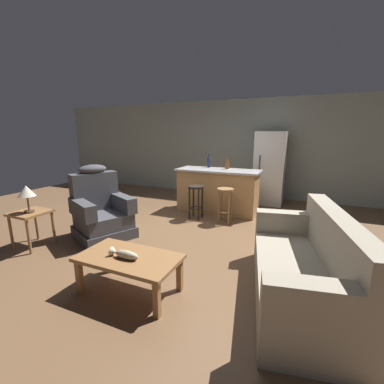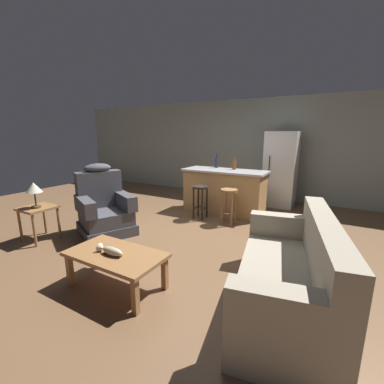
{
  "view_description": "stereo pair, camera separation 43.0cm",
  "coord_description": "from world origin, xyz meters",
  "px_view_note": "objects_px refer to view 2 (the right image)",
  "views": [
    {
      "loc": [
        1.73,
        -3.94,
        1.7
      ],
      "look_at": [
        0.02,
        -0.1,
        0.75
      ],
      "focal_mm": 24.0,
      "sensor_mm": 36.0,
      "label": 1
    },
    {
      "loc": [
        2.11,
        -3.74,
        1.7
      ],
      "look_at": [
        0.02,
        -0.1,
        0.75
      ],
      "focal_mm": 24.0,
      "sensor_mm": 36.0,
      "label": 2
    }
  ],
  "objects_px": {
    "end_table": "(38,213)",
    "kitchen_island": "(224,191)",
    "bottle_short_amber": "(234,165)",
    "couch": "(291,276)",
    "bar_stool_right": "(229,200)",
    "fish_figurine": "(110,251)",
    "refrigerator": "(281,169)",
    "coffee_table": "(116,257)",
    "table_lamp": "(34,189)",
    "recliner_near_lamp": "(104,209)",
    "bar_stool_left": "(200,196)",
    "bottle_tall_green": "(217,162)"
  },
  "relations": [
    {
      "from": "couch",
      "to": "bar_stool_left",
      "type": "distance_m",
      "value": 2.89
    },
    {
      "from": "end_table",
      "to": "bottle_short_amber",
      "type": "distance_m",
      "value": 3.79
    },
    {
      "from": "end_table",
      "to": "kitchen_island",
      "type": "relative_size",
      "value": 0.31
    },
    {
      "from": "refrigerator",
      "to": "bar_stool_right",
      "type": "bearing_deg",
      "value": -107.2
    },
    {
      "from": "end_table",
      "to": "bar_stool_left",
      "type": "distance_m",
      "value": 2.87
    },
    {
      "from": "coffee_table",
      "to": "end_table",
      "type": "height_order",
      "value": "end_table"
    },
    {
      "from": "coffee_table",
      "to": "end_table",
      "type": "relative_size",
      "value": 1.96
    },
    {
      "from": "fish_figurine",
      "to": "refrigerator",
      "type": "distance_m",
      "value": 4.6
    },
    {
      "from": "fish_figurine",
      "to": "couch",
      "type": "distance_m",
      "value": 1.89
    },
    {
      "from": "couch",
      "to": "end_table",
      "type": "distance_m",
      "value": 3.84
    },
    {
      "from": "couch",
      "to": "table_lamp",
      "type": "xyz_separation_m",
      "value": [
        -3.79,
        -0.3,
        0.53
      ]
    },
    {
      "from": "recliner_near_lamp",
      "to": "bar_stool_left",
      "type": "height_order",
      "value": "recliner_near_lamp"
    },
    {
      "from": "end_table",
      "to": "kitchen_island",
      "type": "distance_m",
      "value": 3.52
    },
    {
      "from": "fish_figurine",
      "to": "bottle_short_amber",
      "type": "bearing_deg",
      "value": 88.45
    },
    {
      "from": "table_lamp",
      "to": "recliner_near_lamp",
      "type": "bearing_deg",
      "value": 52.82
    },
    {
      "from": "recliner_near_lamp",
      "to": "bottle_tall_green",
      "type": "xyz_separation_m",
      "value": [
        1.05,
        2.37,
        0.65
      ]
    },
    {
      "from": "recliner_near_lamp",
      "to": "couch",
      "type": "bearing_deg",
      "value": 16.18
    },
    {
      "from": "coffee_table",
      "to": "recliner_near_lamp",
      "type": "relative_size",
      "value": 0.92
    },
    {
      "from": "recliner_near_lamp",
      "to": "bar_stool_right",
      "type": "relative_size",
      "value": 1.76
    },
    {
      "from": "couch",
      "to": "table_lamp",
      "type": "height_order",
      "value": "table_lamp"
    },
    {
      "from": "refrigerator",
      "to": "coffee_table",
      "type": "bearing_deg",
      "value": -100.87
    },
    {
      "from": "couch",
      "to": "bottle_tall_green",
      "type": "xyz_separation_m",
      "value": [
        -2.13,
        2.88,
        0.73
      ]
    },
    {
      "from": "refrigerator",
      "to": "bottle_short_amber",
      "type": "xyz_separation_m",
      "value": [
        -0.78,
        -1.04,
        0.17
      ]
    },
    {
      "from": "bottle_tall_green",
      "to": "coffee_table",
      "type": "bearing_deg",
      "value": -83.76
    },
    {
      "from": "coffee_table",
      "to": "bottle_tall_green",
      "type": "relative_size",
      "value": 3.53
    },
    {
      "from": "fish_figurine",
      "to": "table_lamp",
      "type": "xyz_separation_m",
      "value": [
        -2.03,
        0.37,
        0.41
      ]
    },
    {
      "from": "recliner_near_lamp",
      "to": "bar_stool_right",
      "type": "bearing_deg",
      "value": 66.22
    },
    {
      "from": "bottle_tall_green",
      "to": "bottle_short_amber",
      "type": "bearing_deg",
      "value": -10.17
    },
    {
      "from": "end_table",
      "to": "refrigerator",
      "type": "xyz_separation_m",
      "value": [
        2.94,
        4.1,
        0.42
      ]
    },
    {
      "from": "recliner_near_lamp",
      "to": "kitchen_island",
      "type": "relative_size",
      "value": 0.67
    },
    {
      "from": "coffee_table",
      "to": "table_lamp",
      "type": "relative_size",
      "value": 2.68
    },
    {
      "from": "coffee_table",
      "to": "fish_figurine",
      "type": "height_order",
      "value": "fish_figurine"
    },
    {
      "from": "bar_stool_left",
      "to": "refrigerator",
      "type": "bearing_deg",
      "value": 57.11
    },
    {
      "from": "couch",
      "to": "bottle_tall_green",
      "type": "distance_m",
      "value": 3.65
    },
    {
      "from": "kitchen_island",
      "to": "bar_stool_right",
      "type": "height_order",
      "value": "kitchen_island"
    },
    {
      "from": "coffee_table",
      "to": "table_lamp",
      "type": "height_order",
      "value": "table_lamp"
    },
    {
      "from": "couch",
      "to": "bar_stool_right",
      "type": "xyz_separation_m",
      "value": [
        -1.46,
        2.0,
        0.13
      ]
    },
    {
      "from": "fish_figurine",
      "to": "bottle_tall_green",
      "type": "height_order",
      "value": "bottle_tall_green"
    },
    {
      "from": "bar_stool_right",
      "to": "coffee_table",
      "type": "bearing_deg",
      "value": -96.27
    },
    {
      "from": "coffee_table",
      "to": "couch",
      "type": "distance_m",
      "value": 1.85
    },
    {
      "from": "bottle_short_amber",
      "to": "couch",
      "type": "bearing_deg",
      "value": -59.16
    },
    {
      "from": "coffee_table",
      "to": "kitchen_island",
      "type": "xyz_separation_m",
      "value": [
        -0.08,
        3.25,
        0.11
      ]
    },
    {
      "from": "fish_figurine",
      "to": "bar_stool_right",
      "type": "distance_m",
      "value": 2.69
    },
    {
      "from": "fish_figurine",
      "to": "bar_stool_left",
      "type": "height_order",
      "value": "bar_stool_left"
    },
    {
      "from": "bar_stool_right",
      "to": "recliner_near_lamp",
      "type": "bearing_deg",
      "value": -139.05
    },
    {
      "from": "kitchen_island",
      "to": "end_table",
      "type": "bearing_deg",
      "value": -124.75
    },
    {
      "from": "coffee_table",
      "to": "end_table",
      "type": "xyz_separation_m",
      "value": [
        -2.08,
        0.35,
        0.1
      ]
    },
    {
      "from": "fish_figurine",
      "to": "recliner_near_lamp",
      "type": "height_order",
      "value": "recliner_near_lamp"
    },
    {
      "from": "bar_stool_right",
      "to": "table_lamp",
      "type": "bearing_deg",
      "value": -135.41
    },
    {
      "from": "end_table",
      "to": "coffee_table",
      "type": "bearing_deg",
      "value": -9.54
    }
  ]
}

